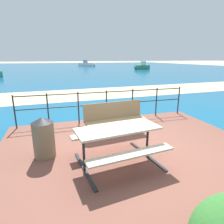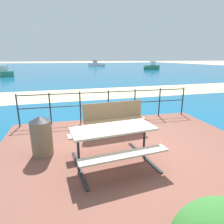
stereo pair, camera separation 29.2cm
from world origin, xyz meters
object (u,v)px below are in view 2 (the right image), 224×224
trash_bin (42,136)px  boat_near (151,67)px  boat_far (3,73)px  boat_mid (97,64)px  park_bench (114,116)px  picnic_table (113,136)px

trash_bin → boat_near: boat_near is taller
boat_far → boat_mid: bearing=-61.2°
park_bench → boat_near: size_ratio=0.53×
boat_mid → boat_far: (-15.80, -25.22, -0.11)m
park_bench → boat_far: 23.22m
picnic_table → boat_near: size_ratio=0.54×
park_bench → boat_near: boat_near is taller
boat_near → boat_mid: size_ratio=0.76×
trash_bin → boat_far: 23.35m
boat_far → park_bench: bearing=172.8°
park_bench → boat_far: bearing=106.0°
boat_near → park_bench: bearing=56.6°
park_bench → trash_bin: (-1.90, -0.82, -0.10)m
picnic_table → boat_mid: boat_mid is taller
park_bench → boat_near: (15.00, 29.91, -0.11)m
picnic_table → park_bench: size_ratio=1.03×
boat_mid → park_bench: bearing=-56.9°
boat_mid → picnic_table: bearing=-57.1°
park_bench → boat_near: 33.47m
boat_near → boat_far: 25.14m
trash_bin → park_bench: bearing=23.3°
boat_far → boat_near: bearing=-99.7°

